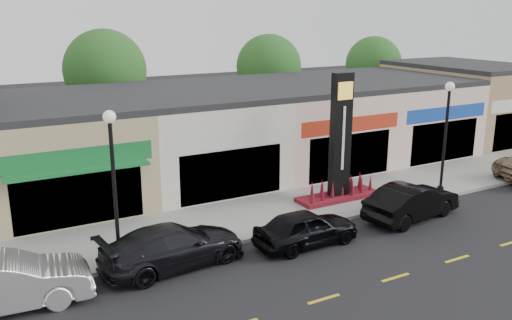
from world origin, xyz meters
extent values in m
plane|color=black|center=(0.00, 0.00, 0.00)|extent=(120.00, 120.00, 0.00)
cube|color=gray|center=(0.00, 4.35, 0.07)|extent=(52.00, 4.30, 0.15)
cube|color=gray|center=(0.00, 2.10, 0.07)|extent=(52.00, 0.20, 0.15)
cube|color=tan|center=(-8.50, 11.50, 2.25)|extent=(7.00, 10.00, 4.50)
cube|color=#262628|center=(-8.50, 11.50, 4.65)|extent=(7.00, 10.00, 0.30)
cube|color=black|center=(-8.50, 6.55, 1.40)|extent=(5.25, 0.10, 2.40)
cube|color=#186F33|center=(-8.50, 6.55, 3.10)|extent=(6.30, 0.12, 0.80)
cube|color=#186F33|center=(-8.50, 6.10, 2.70)|extent=(5.60, 0.90, 0.12)
cube|color=beige|center=(-1.50, 11.50, 2.25)|extent=(7.00, 10.00, 4.50)
cube|color=#262628|center=(-1.50, 11.50, 4.65)|extent=(7.00, 10.00, 0.30)
cube|color=black|center=(-1.50, 6.55, 1.40)|extent=(5.25, 0.10, 2.40)
cube|color=silver|center=(-1.50, 6.55, 3.10)|extent=(6.30, 0.12, 0.80)
cube|color=beige|center=(5.50, 11.50, 2.25)|extent=(7.00, 10.00, 4.50)
cube|color=#262628|center=(5.50, 11.50, 4.65)|extent=(7.00, 10.00, 0.30)
cube|color=black|center=(5.50, 6.55, 1.40)|extent=(5.25, 0.10, 2.40)
cube|color=red|center=(5.50, 6.55, 3.10)|extent=(6.30, 0.12, 0.80)
cube|color=beige|center=(12.50, 11.50, 2.25)|extent=(7.00, 10.00, 4.50)
cube|color=#262628|center=(12.50, 11.50, 4.65)|extent=(7.00, 10.00, 0.30)
cube|color=black|center=(12.50, 6.55, 1.40)|extent=(5.25, 0.10, 2.40)
cube|color=#1845AA|center=(12.50, 6.55, 3.10)|extent=(6.30, 0.12, 0.80)
cube|color=#967B57|center=(19.50, 11.50, 2.50)|extent=(7.00, 10.00, 5.00)
cube|color=#262628|center=(19.50, 11.50, 5.15)|extent=(7.00, 10.00, 0.30)
cylinder|color=#382619|center=(-4.00, 19.50, 1.57)|extent=(0.36, 0.36, 3.15)
sphere|color=#224F18|center=(-4.00, 19.50, 5.23)|extent=(5.20, 5.20, 5.20)
cylinder|color=#382619|center=(8.00, 19.50, 1.49)|extent=(0.36, 0.36, 2.97)
sphere|color=#224F18|center=(8.00, 19.50, 4.89)|extent=(4.80, 4.80, 4.80)
cylinder|color=#382619|center=(18.00, 19.50, 1.40)|extent=(0.36, 0.36, 2.80)
sphere|color=#224F18|center=(18.00, 19.50, 4.64)|extent=(4.60, 4.60, 4.60)
cylinder|color=black|center=(-8.00, 2.50, 0.30)|extent=(0.32, 0.32, 0.30)
cylinder|color=black|center=(-8.00, 2.50, 2.80)|extent=(0.14, 0.14, 5.00)
sphere|color=silver|center=(-8.00, 2.50, 5.40)|extent=(0.44, 0.44, 0.44)
cylinder|color=black|center=(8.00, 2.50, 0.30)|extent=(0.32, 0.32, 0.30)
cylinder|color=black|center=(8.00, 2.50, 2.80)|extent=(0.14, 0.14, 5.00)
sphere|color=silver|center=(8.00, 2.50, 5.40)|extent=(0.44, 0.44, 0.44)
cube|color=maroon|center=(3.00, 4.20, 0.25)|extent=(4.20, 1.30, 0.20)
cube|color=black|center=(3.00, 4.20, 3.15)|extent=(1.00, 0.40, 6.00)
cube|color=yellow|center=(3.00, 3.98, 5.35)|extent=(0.80, 0.05, 0.80)
cube|color=silver|center=(3.00, 3.98, 3.15)|extent=(0.12, 0.04, 3.00)
imported|color=white|center=(-11.86, 1.24, 0.86)|extent=(2.17, 5.31, 1.71)
imported|color=black|center=(-6.32, 1.49, 0.77)|extent=(2.73, 5.50, 1.53)
imported|color=black|center=(-1.19, 0.72, 0.72)|extent=(1.82, 4.27, 1.44)
imported|color=black|center=(4.44, 0.85, 0.79)|extent=(2.41, 5.01, 1.58)
camera|label=1|loc=(-12.27, -15.41, 8.73)|focal=38.00mm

